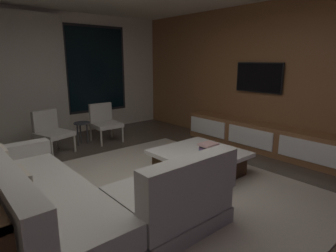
% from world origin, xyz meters
% --- Properties ---
extents(floor, '(9.20, 9.20, 0.00)m').
position_xyz_m(floor, '(0.00, 0.00, 0.00)').
color(floor, '#473D33').
extents(back_wall_with_window, '(6.60, 0.30, 2.70)m').
position_xyz_m(back_wall_with_window, '(-0.06, 3.62, 1.34)').
color(back_wall_with_window, beige).
rests_on(back_wall_with_window, floor).
extents(media_wall, '(0.12, 7.80, 2.70)m').
position_xyz_m(media_wall, '(3.06, 0.00, 1.35)').
color(media_wall, brown).
rests_on(media_wall, floor).
extents(area_rug, '(3.20, 3.80, 0.01)m').
position_xyz_m(area_rug, '(0.35, -0.10, 0.01)').
color(area_rug, '#ADA391').
rests_on(area_rug, floor).
extents(sectional_couch, '(1.98, 2.50, 0.82)m').
position_xyz_m(sectional_couch, '(-0.88, -0.14, 0.29)').
color(sectional_couch, gray).
rests_on(sectional_couch, floor).
extents(coffee_table, '(1.16, 1.16, 0.36)m').
position_xyz_m(coffee_table, '(1.08, -0.02, 0.19)').
color(coffee_table, '#382312').
rests_on(coffee_table, floor).
extents(book_stack_on_coffee_table, '(0.30, 0.22, 0.12)m').
position_xyz_m(book_stack_on_coffee_table, '(1.19, -0.11, 0.42)').
color(book_stack_on_coffee_table, '#5C8D97').
rests_on(book_stack_on_coffee_table, coffee_table).
extents(accent_chair_near_window, '(0.56, 0.58, 0.78)m').
position_xyz_m(accent_chair_near_window, '(0.88, 2.53, 0.43)').
color(accent_chair_near_window, '#B2ADA0').
rests_on(accent_chair_near_window, floor).
extents(accent_chair_by_curtain, '(0.68, 0.69, 0.78)m').
position_xyz_m(accent_chair_by_curtain, '(-0.24, 2.46, 0.43)').
color(accent_chair_by_curtain, '#B2ADA0').
rests_on(accent_chair_by_curtain, floor).
extents(side_stool, '(0.32, 0.32, 0.46)m').
position_xyz_m(side_stool, '(0.40, 2.56, 0.37)').
color(side_stool, '#333338').
rests_on(side_stool, floor).
extents(media_console, '(0.46, 3.10, 0.52)m').
position_xyz_m(media_console, '(2.77, 0.05, 0.25)').
color(media_console, brown).
rests_on(media_console, floor).
extents(mounted_tv, '(0.05, 0.96, 0.56)m').
position_xyz_m(mounted_tv, '(2.95, 0.25, 1.35)').
color(mounted_tv, black).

